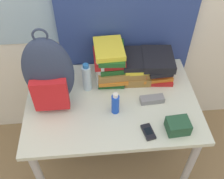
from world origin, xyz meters
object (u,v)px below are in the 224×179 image
object	(u,v)px
book_stack_right	(156,65)
camera_pouch	(178,126)
backpack	(49,75)
sunscreen_bottle	(115,104)
water_bottle	(87,78)
book_stack_center	(137,66)
sports_bottle	(102,71)
sunglasses_case	(152,99)
book_stack_left	(111,63)
cell_phone	(148,132)

from	to	relation	value
book_stack_right	camera_pouch	xyz separation A→B (m)	(0.03, -0.48, -0.04)
backpack	sunscreen_bottle	xyz separation A→B (m)	(0.37, -0.11, -0.16)
camera_pouch	water_bottle	bearing A→B (deg)	142.91
book_stack_center	sports_bottle	xyz separation A→B (m)	(-0.24, -0.06, 0.03)
water_bottle	sunglasses_case	world-z (taller)	water_bottle
book_stack_right	sports_bottle	size ratio (longest dim) A/B	1.18
book_stack_left	book_stack_right	distance (m)	0.31
sunglasses_case	camera_pouch	size ratio (longest dim) A/B	1.14
backpack	water_bottle	xyz separation A→B (m)	(0.21, 0.10, -0.13)
book_stack_right	sunscreen_bottle	distance (m)	0.44
water_bottle	sunscreen_bottle	size ratio (longest dim) A/B	1.33
cell_phone	sunglasses_case	bearing A→B (deg)	74.04
cell_phone	camera_pouch	world-z (taller)	camera_pouch
water_bottle	sports_bottle	xyz separation A→B (m)	(0.10, 0.03, 0.02)
book_stack_center	water_bottle	xyz separation A→B (m)	(-0.34, -0.10, 0.01)
book_stack_left	sports_bottle	bearing A→B (deg)	-132.99
book_stack_right	water_bottle	bearing A→B (deg)	-168.07
sunscreen_bottle	cell_phone	bearing A→B (deg)	-45.30
backpack	sunscreen_bottle	size ratio (longest dim) A/B	3.45
backpack	book_stack_left	xyz separation A→B (m)	(0.37, 0.20, -0.10)
sports_bottle	sunscreen_bottle	world-z (taller)	sports_bottle
sunscreen_bottle	camera_pouch	distance (m)	0.38
sports_bottle	camera_pouch	size ratio (longest dim) A/B	1.84
book_stack_right	sunscreen_bottle	bearing A→B (deg)	-134.69
camera_pouch	book_stack_left	bearing A→B (deg)	125.39
cell_phone	book_stack_center	bearing A→B (deg)	89.02
backpack	water_bottle	distance (m)	0.27
backpack	book_stack_center	xyz separation A→B (m)	(0.56, 0.20, -0.15)
book_stack_center	book_stack_right	xyz separation A→B (m)	(0.13, 0.00, -0.00)
water_bottle	sunscreen_bottle	world-z (taller)	water_bottle
book_stack_right	sports_bottle	distance (m)	0.38
water_bottle	camera_pouch	size ratio (longest dim) A/B	1.54
water_bottle	camera_pouch	distance (m)	0.64
backpack	sunglasses_case	size ratio (longest dim) A/B	3.50
water_bottle	sports_bottle	bearing A→B (deg)	18.80
book_stack_center	camera_pouch	world-z (taller)	book_stack_center
sunscreen_bottle	book_stack_left	bearing A→B (deg)	90.13
book_stack_center	sunscreen_bottle	size ratio (longest dim) A/B	1.68
camera_pouch	sunscreen_bottle	bearing A→B (deg)	153.68
book_stack_left	cell_phone	distance (m)	0.53
sunglasses_case	sunscreen_bottle	bearing A→B (deg)	-165.69
water_bottle	backpack	bearing A→B (deg)	-154.68
book_stack_center	camera_pouch	distance (m)	0.51
water_bottle	book_stack_right	bearing A→B (deg)	11.93
book_stack_right	book_stack_center	bearing A→B (deg)	-179.38
cell_phone	sunglasses_case	size ratio (longest dim) A/B	0.75
sports_bottle	water_bottle	bearing A→B (deg)	-161.20
water_bottle	book_stack_left	bearing A→B (deg)	31.47
sports_bottle	sunglasses_case	world-z (taller)	sports_bottle
book_stack_center	cell_phone	world-z (taller)	book_stack_center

